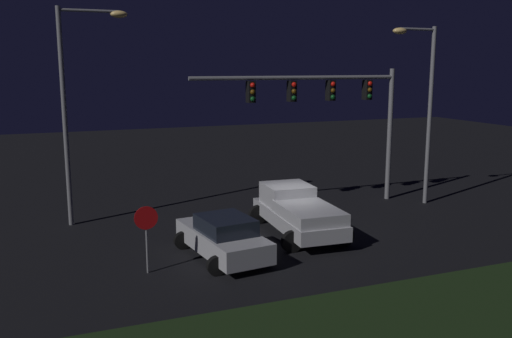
{
  "coord_description": "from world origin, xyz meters",
  "views": [
    {
      "loc": [
        -9.43,
        -19.42,
        6.6
      ],
      "look_at": [
        -1.06,
        1.62,
        2.39
      ],
      "focal_mm": 38.81,
      "sensor_mm": 36.0,
      "label": 1
    }
  ],
  "objects_px": {
    "pickup_truck": "(296,209)",
    "traffic_signal_gantry": "(331,101)",
    "street_lamp_right": "(423,95)",
    "stop_sign": "(146,227)",
    "car_sedan": "(223,237)",
    "street_lamp_left": "(77,92)"
  },
  "relations": [
    {
      "from": "car_sedan",
      "to": "traffic_signal_gantry",
      "type": "distance_m",
      "value": 9.83
    },
    {
      "from": "street_lamp_left",
      "to": "street_lamp_right",
      "type": "bearing_deg",
      "value": -8.91
    },
    {
      "from": "pickup_truck",
      "to": "car_sedan",
      "type": "relative_size",
      "value": 1.2
    },
    {
      "from": "street_lamp_left",
      "to": "stop_sign",
      "type": "distance_m",
      "value": 8.01
    },
    {
      "from": "pickup_truck",
      "to": "street_lamp_right",
      "type": "bearing_deg",
      "value": -70.33
    },
    {
      "from": "street_lamp_right",
      "to": "stop_sign",
      "type": "bearing_deg",
      "value": -162.7
    },
    {
      "from": "street_lamp_left",
      "to": "pickup_truck",
      "type": "bearing_deg",
      "value": -30.64
    },
    {
      "from": "car_sedan",
      "to": "street_lamp_right",
      "type": "height_order",
      "value": "street_lamp_right"
    },
    {
      "from": "street_lamp_right",
      "to": "pickup_truck",
      "type": "bearing_deg",
      "value": -163.91
    },
    {
      "from": "traffic_signal_gantry",
      "to": "street_lamp_left",
      "type": "relative_size",
      "value": 1.15
    },
    {
      "from": "traffic_signal_gantry",
      "to": "street_lamp_right",
      "type": "height_order",
      "value": "street_lamp_right"
    },
    {
      "from": "stop_sign",
      "to": "pickup_truck",
      "type": "bearing_deg",
      "value": 18.72
    },
    {
      "from": "traffic_signal_gantry",
      "to": "street_lamp_left",
      "type": "distance_m",
      "value": 11.35
    },
    {
      "from": "street_lamp_left",
      "to": "street_lamp_right",
      "type": "distance_m",
      "value": 15.62
    },
    {
      "from": "car_sedan",
      "to": "street_lamp_left",
      "type": "height_order",
      "value": "street_lamp_left"
    },
    {
      "from": "pickup_truck",
      "to": "traffic_signal_gantry",
      "type": "relative_size",
      "value": 0.53
    },
    {
      "from": "traffic_signal_gantry",
      "to": "street_lamp_right",
      "type": "relative_size",
      "value": 1.22
    },
    {
      "from": "traffic_signal_gantry",
      "to": "street_lamp_right",
      "type": "xyz_separation_m",
      "value": [
        4.14,
        -1.41,
        0.24
      ]
    },
    {
      "from": "car_sedan",
      "to": "stop_sign",
      "type": "distance_m",
      "value": 2.92
    },
    {
      "from": "pickup_truck",
      "to": "stop_sign",
      "type": "height_order",
      "value": "stop_sign"
    },
    {
      "from": "street_lamp_left",
      "to": "street_lamp_right",
      "type": "height_order",
      "value": "street_lamp_left"
    },
    {
      "from": "street_lamp_right",
      "to": "stop_sign",
      "type": "relative_size",
      "value": 3.78
    }
  ]
}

